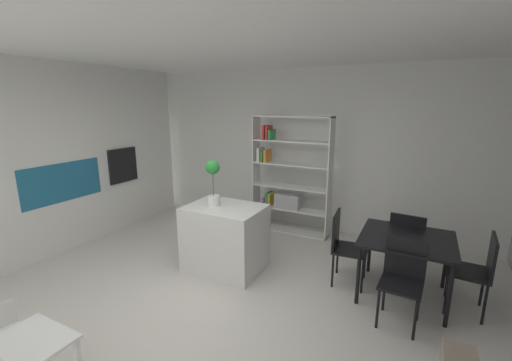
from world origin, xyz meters
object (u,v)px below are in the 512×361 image
object	(u,v)px
child_table	(34,349)
dining_chair_far	(407,239)
potted_plant_on_island	(213,178)
built_in_oven	(123,165)
dining_table	(407,244)
dining_chair_island_side	(343,242)
open_bookshelf	(286,181)
dining_chair_near	(403,274)
child_chair_left	(1,334)
dining_chair_window_side	(479,267)
kitchen_island	(225,238)

from	to	relation	value
child_table	dining_chair_far	distance (m)	4.10
potted_plant_on_island	built_in_oven	bearing A→B (deg)	166.68
dining_table	dining_chair_island_side	world-z (taller)	dining_chair_island_side
open_bookshelf	child_table	bearing A→B (deg)	-96.22
dining_chair_island_side	dining_chair_near	bearing A→B (deg)	-129.14
child_chair_left	dining_table	bearing A→B (deg)	-37.06
open_bookshelf	child_chair_left	xyz separation A→B (m)	(-0.94, -4.05, -0.59)
potted_plant_on_island	open_bookshelf	distance (m)	1.77
dining_table	dining_chair_near	distance (m)	0.52
potted_plant_on_island	child_table	size ratio (longest dim) A/B	1.03
built_in_oven	dining_chair_window_side	size ratio (longest dim) A/B	0.67
potted_plant_on_island	child_chair_left	bearing A→B (deg)	-104.02
built_in_oven	dining_table	world-z (taller)	built_in_oven
child_table	dining_chair_island_side	world-z (taller)	dining_chair_island_side
dining_table	dining_chair_far	distance (m)	0.52
built_in_oven	dining_chair_island_side	world-z (taller)	built_in_oven
kitchen_island	dining_chair_near	xyz separation A→B (m)	(2.23, -0.11, 0.07)
dining_table	child_chair_left	bearing A→B (deg)	-137.00
built_in_oven	dining_chair_island_side	size ratio (longest dim) A/B	0.66
child_table	child_chair_left	bearing A→B (deg)	179.03
built_in_oven	child_table	size ratio (longest dim) A/B	1.02
open_bookshelf	kitchen_island	bearing A→B (deg)	-96.71
built_in_oven	kitchen_island	bearing A→B (deg)	-12.04
potted_plant_on_island	dining_chair_far	distance (m)	2.65
child_table	child_chair_left	size ratio (longest dim) A/B	1.07
built_in_oven	dining_table	distance (m)	4.74
potted_plant_on_island	child_chair_left	size ratio (longest dim) A/B	1.11
built_in_oven	open_bookshelf	xyz separation A→B (m)	(2.68, 1.15, -0.25)
child_chair_left	dining_chair_window_side	size ratio (longest dim) A/B	0.62
child_table	dining_chair_island_side	size ratio (longest dim) A/B	0.65
kitchen_island	dining_chair_island_side	size ratio (longest dim) A/B	1.11
kitchen_island	dining_chair_island_side	distance (m)	1.56
potted_plant_on_island	dining_chair_island_side	xyz separation A→B (m)	(1.66, 0.41, -0.72)
child_chair_left	dining_chair_island_side	world-z (taller)	dining_chair_island_side
built_in_oven	dining_chair_near	bearing A→B (deg)	-7.72
dining_chair_near	kitchen_island	bearing A→B (deg)	-179.09
dining_chair_near	child_table	bearing A→B (deg)	-133.73
kitchen_island	dining_chair_near	world-z (taller)	kitchen_island
child_table	dining_chair_window_side	distance (m)	4.23
open_bookshelf	child_chair_left	size ratio (longest dim) A/B	3.65
built_in_oven	potted_plant_on_island	xyz separation A→B (m)	(2.32, -0.55, 0.11)
built_in_oven	dining_chair_far	bearing A→B (deg)	4.44
potted_plant_on_island	dining_chair_window_side	bearing A→B (deg)	7.55
child_table	dining_chair_near	xyz separation A→B (m)	(2.48, 2.27, 0.14)
potted_plant_on_island	dining_chair_far	xyz separation A→B (m)	(2.37, 0.91, -0.75)
kitchen_island	dining_chair_far	distance (m)	2.39
kitchen_island	child_table	bearing A→B (deg)	-95.89
dining_chair_window_side	dining_chair_far	world-z (taller)	dining_chair_window_side
child_table	dining_chair_window_side	world-z (taller)	dining_chair_window_side
kitchen_island	child_chair_left	xyz separation A→B (m)	(-0.75, -2.37, -0.12)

